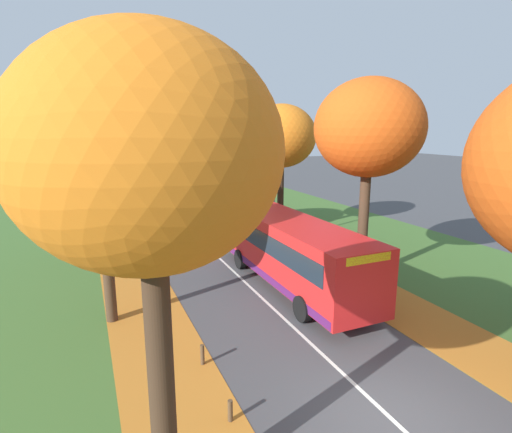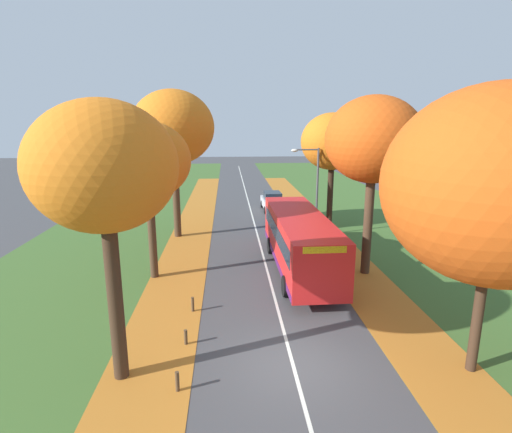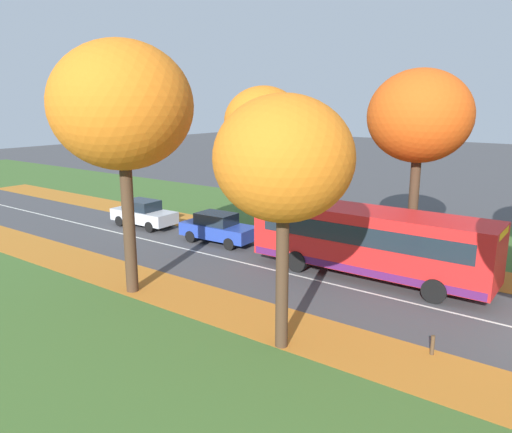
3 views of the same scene
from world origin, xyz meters
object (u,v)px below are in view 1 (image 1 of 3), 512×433
(bollard_third, at_px, (230,411))
(bollard_fourth, at_px, (202,355))
(tree_left_nearest, at_px, (148,156))
(tree_right_mid, at_px, (281,137))
(tree_right_near, at_px, (369,129))
(tree_left_mid, at_px, (97,118))
(car_blue_lead, at_px, (228,224))
(bus, at_px, (290,248))
(streetlamp_right, at_px, (269,182))
(tree_left_near, at_px, (99,158))
(car_silver_following, at_px, (203,207))

(bollard_third, bearing_deg, bollard_fourth, 89.17)
(tree_left_nearest, xyz_separation_m, tree_right_mid, (10.78, 16.92, -0.12))
(tree_right_near, xyz_separation_m, bollard_fourth, (-8.60, -3.78, -6.47))
(bollard_third, bearing_deg, tree_right_mid, 59.48)
(tree_left_mid, distance_m, bollard_third, 15.71)
(tree_right_mid, relative_size, car_blue_lead, 1.95)
(tree_right_near, distance_m, bus, 6.14)
(tree_left_nearest, relative_size, tree_left_mid, 0.85)
(tree_left_mid, bearing_deg, tree_left_nearest, -89.63)
(streetlamp_right, bearing_deg, tree_left_mid, 176.40)
(bus, height_order, car_blue_lead, bus)
(tree_left_near, distance_m, bus, 8.57)
(tree_right_mid, bearing_deg, tree_left_mid, -173.19)
(car_blue_lead, bearing_deg, bollard_fourth, -112.54)
(bus, height_order, car_silver_following, bus)
(car_blue_lead, bearing_deg, tree_right_mid, -8.62)
(tree_left_mid, xyz_separation_m, car_silver_following, (7.43, 7.79, -6.48))
(tree_left_near, distance_m, bollard_third, 8.85)
(bus, xyz_separation_m, car_blue_lead, (0.26, 8.80, -0.89))
(tree_left_nearest, relative_size, bus, 0.80)
(tree_left_nearest, xyz_separation_m, tree_left_near, (-0.41, 8.20, -0.56))
(car_blue_lead, bearing_deg, tree_left_mid, -166.22)
(tree_left_near, relative_size, car_blue_lead, 1.81)
(car_silver_following, bearing_deg, tree_right_near, -78.56)
(tree_right_mid, bearing_deg, bollard_fourth, -125.14)
(tree_left_nearest, distance_m, tree_right_near, 13.16)
(tree_right_mid, xyz_separation_m, bus, (-3.71, -8.28, -4.59))
(tree_right_near, height_order, bus, tree_right_near)
(tree_left_mid, relative_size, car_silver_following, 2.29)
(tree_right_near, relative_size, car_blue_lead, 2.09)
(streetlamp_right, xyz_separation_m, car_silver_following, (-1.73, 8.37, -2.92))
(tree_left_near, relative_size, tree_right_near, 0.87)
(bollard_fourth, distance_m, bus, 6.99)
(tree_left_mid, distance_m, car_blue_lead, 10.02)
(tree_left_near, xyz_separation_m, tree_right_mid, (11.19, 8.72, 0.44))
(streetlamp_right, bearing_deg, tree_right_mid, 47.37)
(bollard_fourth, distance_m, car_blue_lead, 14.33)
(tree_left_near, bearing_deg, tree_right_near, -1.04)
(bollard_fourth, bearing_deg, bollard_third, -90.83)
(bollard_third, bearing_deg, tree_right_near, 36.15)
(tree_left_nearest, bearing_deg, bollard_fourth, 66.41)
(tree_left_near, xyz_separation_m, bollard_third, (2.21, -6.51, -5.58))
(bollard_fourth, relative_size, bus, 0.06)
(tree_right_mid, distance_m, car_silver_following, 9.17)
(car_blue_lead, bearing_deg, car_silver_following, 90.03)
(tree_left_nearest, relative_size, bollard_fourth, 13.18)
(tree_right_near, bearing_deg, tree_left_near, 178.96)
(tree_left_mid, height_order, bus, tree_left_mid)
(tree_left_mid, distance_m, bollard_fourth, 13.51)
(tree_left_mid, distance_m, tree_right_near, 13.02)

